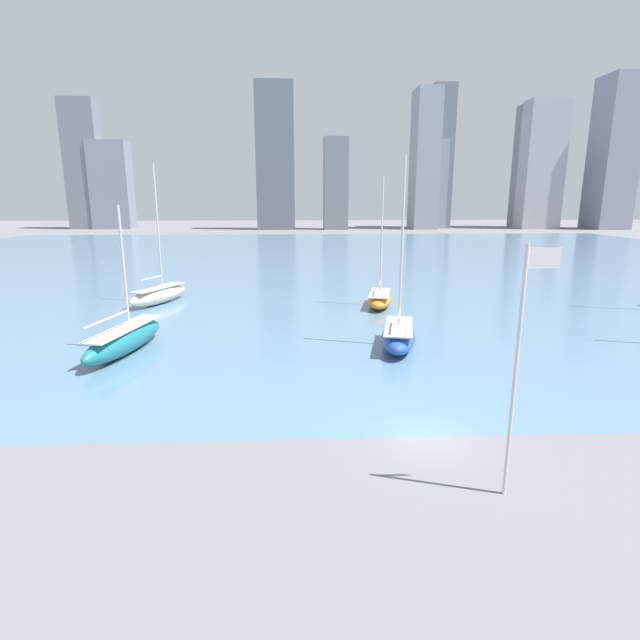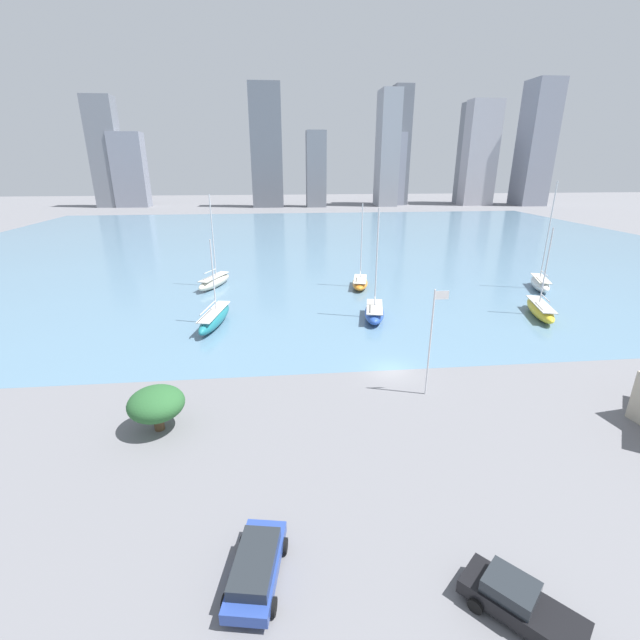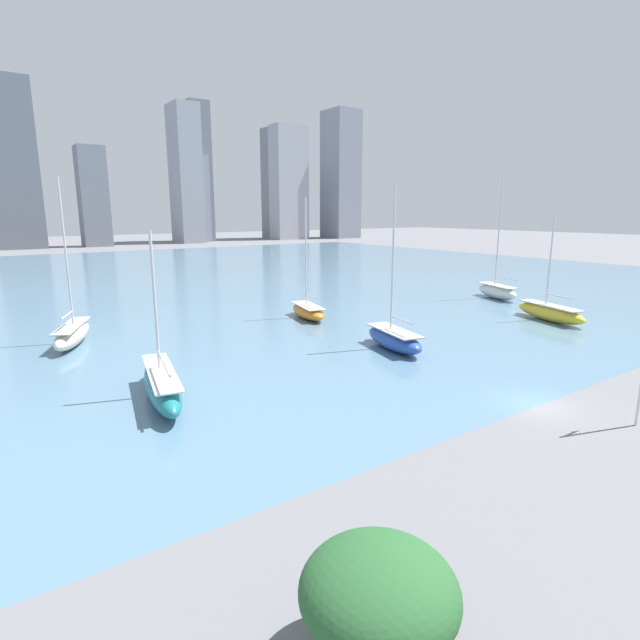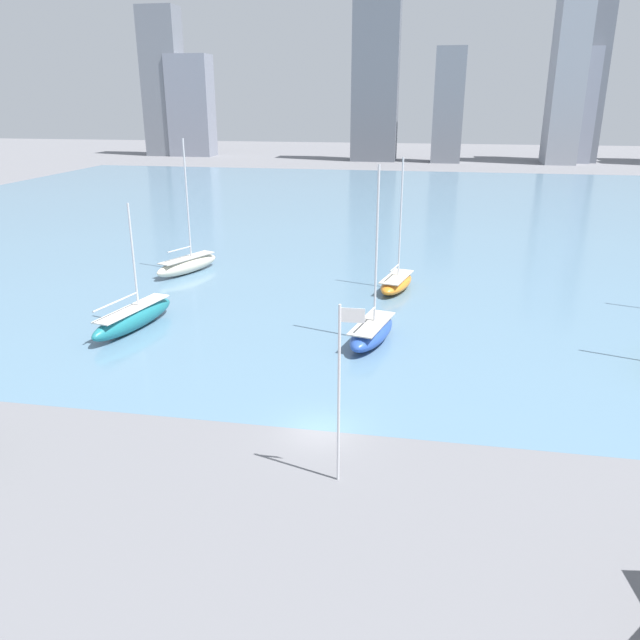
# 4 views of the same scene
# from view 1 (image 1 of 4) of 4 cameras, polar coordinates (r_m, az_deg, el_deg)

# --- Properties ---
(ground_plane) EXTENTS (500.00, 500.00, 0.00)m
(ground_plane) POSITION_cam_1_polar(r_m,az_deg,el_deg) (24.40, 11.98, -12.95)
(ground_plane) COLOR slate
(harbor_water) EXTENTS (180.00, 140.00, 0.00)m
(harbor_water) POSITION_cam_1_polar(r_m,az_deg,el_deg) (91.90, 1.12, 6.87)
(harbor_water) COLOR slate
(harbor_water) RESTS_ON ground_plane
(flag_pole) EXTENTS (1.24, 0.14, 9.37)m
(flag_pole) POSITION_cam_1_polar(r_m,az_deg,el_deg) (18.99, 21.71, -4.65)
(flag_pole) COLOR silver
(flag_pole) RESTS_ON ground_plane
(distant_city_skyline) EXTENTS (206.05, 24.65, 53.69)m
(distant_city_skyline) POSITION_cam_1_polar(r_m,az_deg,el_deg) (197.83, 11.55, 16.73)
(distant_city_skyline) COLOR slate
(distant_city_skyline) RESTS_ON ground_plane
(sailboat_orange) EXTENTS (3.91, 7.57, 13.03)m
(sailboat_orange) POSITION_cam_1_polar(r_m,az_deg,el_deg) (51.87, 6.83, 2.47)
(sailboat_orange) COLOR orange
(sailboat_orange) RESTS_ON harbor_water
(sailboat_teal) EXTENTS (3.82, 10.31, 10.42)m
(sailboat_teal) POSITION_cam_1_polar(r_m,az_deg,el_deg) (38.46, -21.42, -2.08)
(sailboat_teal) COLOR #1E757F
(sailboat_teal) RESTS_ON harbor_water
(sailboat_cream) EXTENTS (5.20, 8.94, 14.36)m
(sailboat_cream) POSITION_cam_1_polar(r_m,az_deg,el_deg) (55.64, -17.94, 2.82)
(sailboat_cream) COLOR beige
(sailboat_cream) RESTS_ON harbor_water
(sailboat_blue) EXTENTS (4.03, 8.05, 13.76)m
(sailboat_blue) POSITION_cam_1_polar(r_m,az_deg,el_deg) (37.54, 8.95, -1.74)
(sailboat_blue) COLOR #284CA8
(sailboat_blue) RESTS_ON harbor_water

